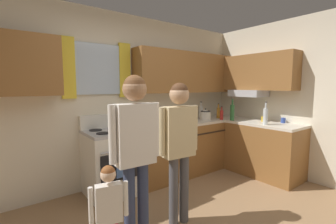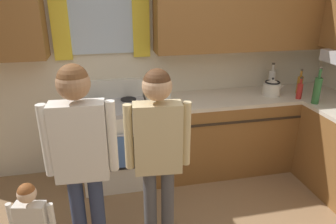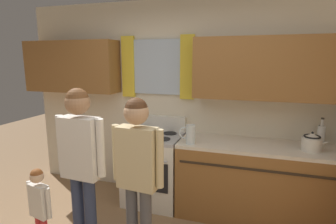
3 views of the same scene
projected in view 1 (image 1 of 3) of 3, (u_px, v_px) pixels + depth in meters
back_wall_unit at (127, 88)px, 3.59m from camera, size 4.60×0.42×2.60m
right_wall_unit at (311, 93)px, 3.59m from camera, size 0.52×4.05×2.60m
kitchen_counter_run at (215, 147)px, 4.09m from camera, size 2.28×1.80×0.90m
stove_oven at (112, 161)px, 3.26m from camera, size 0.70×0.67×1.10m
bottle_wine_green at (232, 112)px, 4.14m from camera, size 0.08×0.08×0.39m
bottle_milk_white at (201, 112)px, 4.50m from camera, size 0.08×0.08×0.31m
bottle_sauce_red at (222, 115)px, 4.23m from camera, size 0.06×0.06×0.25m
bottle_tall_clear at (265, 116)px, 3.68m from camera, size 0.07×0.07×0.37m
bottle_oil_amber at (218, 112)px, 4.44m from camera, size 0.06×0.06×0.29m
mug_cobalt_blue at (283, 120)px, 3.87m from camera, size 0.11×0.07×0.08m
mug_mustard_yellow at (264, 119)px, 4.00m from camera, size 0.12×0.08×0.09m
stovetop_kettle at (205, 115)px, 4.23m from camera, size 0.27×0.20×0.21m
water_pitcher at (151, 121)px, 3.35m from camera, size 0.19×0.11×0.22m
adult_holding_child at (135, 141)px, 2.12m from camera, size 0.50×0.22×1.61m
adult_in_plaid at (179, 137)px, 2.47m from camera, size 0.48×0.21×1.54m
small_child at (109, 207)px, 1.83m from camera, size 0.30×0.13×0.90m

